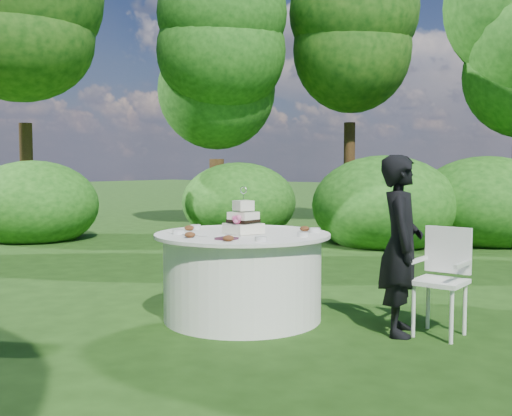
% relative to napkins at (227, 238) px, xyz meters
% --- Properties ---
extents(ground, '(80.00, 80.00, 0.00)m').
position_rel_napkins_xyz_m(ground, '(-0.18, 0.45, -0.78)').
color(ground, '#18340E').
rests_on(ground, ground).
extents(napkins, '(0.14, 0.14, 0.02)m').
position_rel_napkins_xyz_m(napkins, '(0.00, 0.00, 0.00)').
color(napkins, '#411C2F').
rests_on(napkins, table).
extents(feather_plume, '(0.48, 0.07, 0.01)m').
position_rel_napkins_xyz_m(feather_plume, '(-0.49, 0.07, -0.00)').
color(feather_plume, white).
rests_on(feather_plume, table).
extents(guest, '(0.54, 0.63, 1.46)m').
position_rel_napkins_xyz_m(guest, '(1.15, 0.82, -0.05)').
color(guest, black).
rests_on(guest, ground).
extents(table, '(1.56, 1.56, 0.77)m').
position_rel_napkins_xyz_m(table, '(-0.18, 0.45, -0.39)').
color(table, white).
rests_on(table, ground).
extents(cake, '(0.33, 0.33, 0.41)m').
position_rel_napkins_xyz_m(cake, '(-0.13, 0.40, 0.10)').
color(cake, silver).
rests_on(cake, table).
extents(chair, '(0.40, 0.39, 0.87)m').
position_rel_napkins_xyz_m(chair, '(1.43, 1.01, -0.27)').
color(chair, white).
rests_on(chair, ground).
extents(votives, '(1.25, 0.93, 0.04)m').
position_rel_napkins_xyz_m(votives, '(-0.07, 0.40, 0.01)').
color(votives, silver).
rests_on(votives, table).
extents(petal_cups, '(0.98, 1.07, 0.05)m').
position_rel_napkins_xyz_m(petal_cups, '(-0.19, 0.26, 0.02)').
color(petal_cups, '#562D16').
rests_on(petal_cups, table).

